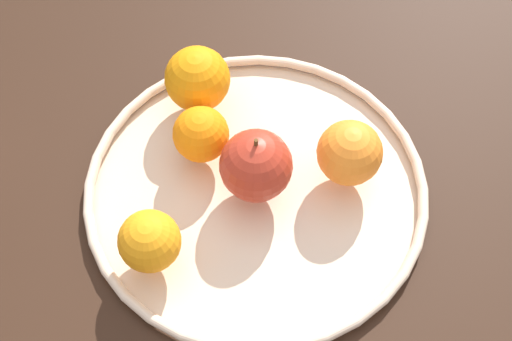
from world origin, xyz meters
The scene contains 7 objects.
ground_plane centered at (0.00, 0.00, -2.00)cm, with size 139.38×139.38×4.00cm, color black.
fruit_bowl centered at (0.00, 0.00, 0.92)cm, with size 38.69×38.69×1.80cm.
apple centered at (0.15, 0.07, 5.80)cm, with size 7.99×7.99×8.79cm.
orange_back_right centered at (13.07, 4.51, 5.65)cm, with size 7.69×7.69×7.69cm, color orange.
orange_back_left centered at (0.19, -10.37, 5.44)cm, with size 7.28×7.28×7.28cm, color orange.
orange_center centered at (-6.58, 12.23, 5.07)cm, with size 6.55×6.55×6.55cm, color orange.
orange_front_left centered at (5.70, 5.19, 4.99)cm, with size 6.38×6.38×6.38cm, color orange.
Camera 1 is at (-42.46, 7.82, 73.01)cm, focal length 52.39 mm.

